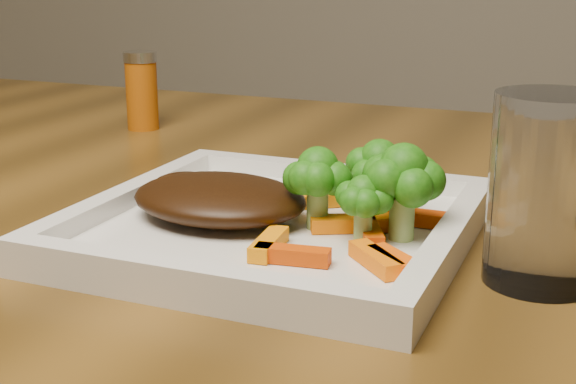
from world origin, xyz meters
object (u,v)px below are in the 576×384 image
at_px(spice_shaker, 142,91).
at_px(drinking_glass, 546,190).
at_px(plate, 275,231).
at_px(steak, 219,199).

distance_m(spice_shaker, drinking_glass, 0.58).
height_order(spice_shaker, drinking_glass, drinking_glass).
bearing_deg(plate, drinking_glass, -2.78).
distance_m(plate, drinking_glass, 0.19).
bearing_deg(steak, spice_shaker, 130.44).
bearing_deg(steak, plate, 4.78).
bearing_deg(drinking_glass, steak, 178.64).
bearing_deg(plate, steak, -175.22).
distance_m(steak, drinking_glass, 0.23).
xyz_separation_m(plate, spice_shaker, (-0.30, 0.30, 0.04)).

